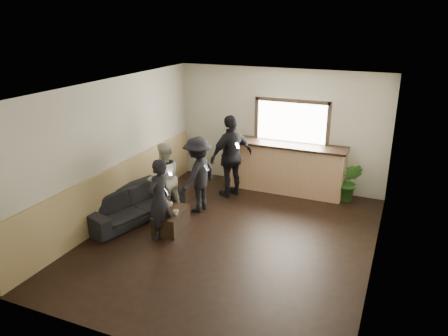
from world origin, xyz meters
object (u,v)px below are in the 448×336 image
at_px(coffee_table, 171,220).
at_px(person_a, 159,199).
at_px(sofa, 133,204).
at_px(cup_a, 170,204).
at_px(person_c, 198,175).
at_px(bar_counter, 287,165).
at_px(potted_plant, 350,182).
at_px(person_d, 231,156).
at_px(cup_b, 176,213).
at_px(person_b, 164,179).

xyz_separation_m(coffee_table, person_a, (-0.02, -0.36, 0.57)).
xyz_separation_m(sofa, cup_a, (0.80, 0.08, 0.11)).
bearing_deg(person_c, sofa, -40.78).
xyz_separation_m(bar_counter, potted_plant, (1.44, -0.05, -0.19)).
height_order(coffee_table, person_c, person_c).
bearing_deg(potted_plant, bar_counter, 178.18).
xyz_separation_m(person_c, person_d, (0.33, 1.02, 0.14)).
height_order(cup_b, person_d, person_d).
relative_size(cup_a, person_d, 0.07).
height_order(potted_plant, person_a, person_a).
xyz_separation_m(coffee_table, cup_b, (0.18, -0.11, 0.24)).
height_order(person_a, person_d, person_d).
bearing_deg(sofa, bar_counter, -25.81).
relative_size(coffee_table, cup_a, 6.82).
distance_m(person_b, person_c, 0.70).
distance_m(potted_plant, person_d, 2.66).
distance_m(coffee_table, cup_b, 0.32).
bearing_deg(person_d, person_b, -1.89).
bearing_deg(person_a, sofa, -106.80).
bearing_deg(potted_plant, person_c, -148.61).
height_order(sofa, coffee_table, sofa).
height_order(cup_b, person_a, person_a).
bearing_deg(cup_a, bar_counter, 57.77).
bearing_deg(potted_plant, coffee_table, -137.21).
bearing_deg(bar_counter, cup_b, -114.74).
xyz_separation_m(person_b, person_c, (0.58, 0.39, 0.04)).
height_order(cup_a, cup_b, cup_b).
height_order(cup_a, person_d, person_d).
bearing_deg(bar_counter, coffee_table, -118.48).
distance_m(person_a, person_d, 2.41).
bearing_deg(person_d, sofa, -4.51).
distance_m(cup_b, person_a, 0.46).
distance_m(bar_counter, person_c, 2.28).
bearing_deg(cup_b, person_d, 83.10).
height_order(bar_counter, coffee_table, bar_counter).
distance_m(cup_a, cup_b, 0.42).
relative_size(sofa, person_a, 1.41).
height_order(potted_plant, person_c, person_c).
bearing_deg(bar_counter, person_d, -144.41).
distance_m(cup_b, person_d, 2.19).
bearing_deg(sofa, person_d, -19.05).
relative_size(potted_plant, person_c, 0.56).
xyz_separation_m(potted_plant, person_a, (-2.97, -3.09, 0.31)).
xyz_separation_m(sofa, person_d, (1.36, 1.90, 0.62)).
relative_size(sofa, person_b, 1.41).
distance_m(coffee_table, potted_plant, 4.03).
xyz_separation_m(cup_a, cup_b, (0.30, -0.29, 0.00)).
height_order(potted_plant, person_d, person_d).
bearing_deg(sofa, coffee_table, -80.01).
relative_size(bar_counter, cup_a, 21.82).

